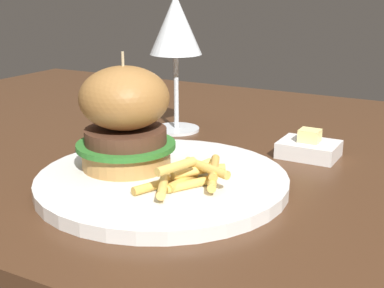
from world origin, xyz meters
name	(u,v)px	position (x,y,z in m)	size (l,w,h in m)	color
dining_table	(241,208)	(0.00, 0.00, 0.65)	(1.38, 0.77, 0.74)	#472B19
main_plate	(162,181)	(-0.02, -0.18, 0.75)	(0.27, 0.27, 0.01)	white
burger_sandwich	(125,118)	(-0.07, -0.17, 0.81)	(0.11, 0.11, 0.13)	#B78447
fries_pile	(191,175)	(0.02, -0.19, 0.77)	(0.08, 0.11, 0.03)	#E0B251
wine_glass	(176,29)	(-0.12, 0.03, 0.89)	(0.08, 0.08, 0.20)	silver
butter_dish	(310,147)	(0.09, 0.00, 0.75)	(0.07, 0.06, 0.04)	white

